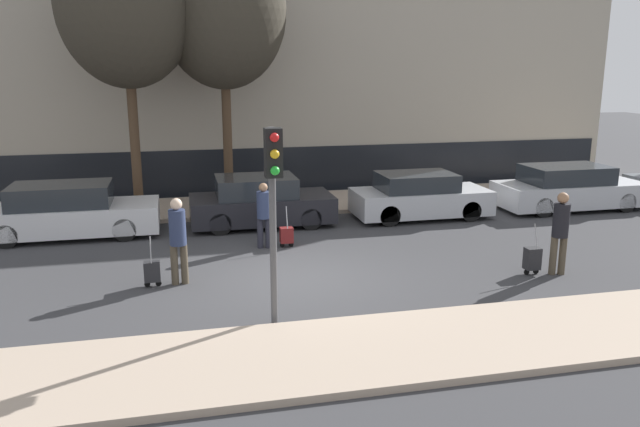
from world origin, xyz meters
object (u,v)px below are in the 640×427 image
object	(u,v)px
trolley_right	(532,259)
bare_tree_near_crossing	(223,11)
pedestrian_left	(178,236)
pedestrian_right	(560,228)
parked_car_2	(420,197)
parked_car_1	(260,202)
traffic_light	(273,187)
pedestrian_center	(264,212)
trolley_center	(287,235)
trolley_left	(152,272)
parked_car_3	(569,189)
parked_car_0	(68,212)
bare_tree_down_street	(125,4)

from	to	relation	value
trolley_right	bare_tree_near_crossing	size ratio (longest dim) A/B	0.14
pedestrian_left	pedestrian_right	bearing A→B (deg)	-12.88
parked_car_2	bare_tree_near_crossing	distance (m)	7.94
parked_car_1	traffic_light	size ratio (longest dim) A/B	1.16
pedestrian_center	pedestrian_right	xyz separation A→B (m)	(5.88, -3.43, 0.11)
pedestrian_center	trolley_center	distance (m)	0.82
trolley_center	parked_car_2	bearing A→B (deg)	26.22
pedestrian_left	traffic_light	distance (m)	3.35
trolley_center	bare_tree_near_crossing	size ratio (longest dim) A/B	0.13
trolley_right	traffic_light	size ratio (longest dim) A/B	0.33
parked_car_2	pedestrian_center	bearing A→B (deg)	-157.07
trolley_left	traffic_light	bearing A→B (deg)	-50.04
parked_car_3	traffic_light	bearing A→B (deg)	-146.43
parked_car_2	traffic_light	bearing A→B (deg)	-128.21
parked_car_0	traffic_light	world-z (taller)	traffic_light
parked_car_2	trolley_center	size ratio (longest dim) A/B	3.82
pedestrian_left	trolley_right	size ratio (longest dim) A/B	1.60
parked_car_2	trolley_left	size ratio (longest dim) A/B	3.72
bare_tree_near_crossing	bare_tree_down_street	xyz separation A→B (m)	(-2.72, -0.49, 0.10)
parked_car_2	trolley_center	world-z (taller)	parked_car_2
parked_car_2	pedestrian_right	world-z (taller)	pedestrian_right
traffic_light	trolley_left	bearing A→B (deg)	129.96
parked_car_2	parked_car_3	bearing A→B (deg)	0.31
parked_car_1	pedestrian_left	bearing A→B (deg)	-117.11
parked_car_0	parked_car_1	xyz separation A→B (m)	(5.08, 0.05, -0.01)
parked_car_3	traffic_light	xyz separation A→B (m)	(-10.39, -6.90, 1.81)
traffic_light	bare_tree_near_crossing	bearing A→B (deg)	89.76
pedestrian_left	parked_car_0	bearing A→B (deg)	118.13
trolley_left	pedestrian_center	world-z (taller)	pedestrian_center
trolley_left	traffic_light	xyz separation A→B (m)	(2.13, -2.54, 2.14)
parked_car_3	pedestrian_left	world-z (taller)	pedestrian_left
trolley_right	parked_car_2	bearing A→B (deg)	94.51
bare_tree_down_street	pedestrian_center	bearing A→B (deg)	-51.98
pedestrian_right	trolley_right	distance (m)	0.87
trolley_center	bare_tree_down_street	xyz separation A→B (m)	(-3.71, 4.12, 5.74)
pedestrian_right	parked_car_0	bearing A→B (deg)	163.97
parked_car_0	bare_tree_near_crossing	distance (m)	7.27
trolley_left	trolley_right	size ratio (longest dim) A/B	0.94
pedestrian_left	pedestrian_center	size ratio (longest dim) A/B	1.11
parked_car_0	parked_car_2	size ratio (longest dim) A/B	1.14
pedestrian_right	bare_tree_down_street	world-z (taller)	bare_tree_down_street
pedestrian_left	pedestrian_right	size ratio (longest dim) A/B	1.00
pedestrian_center	parked_car_0	bearing A→B (deg)	-17.00
parked_car_1	pedestrian_right	bearing A→B (deg)	-45.19
trolley_left	pedestrian_right	xyz separation A→B (m)	(8.50, -1.18, 0.71)
trolley_center	bare_tree_near_crossing	distance (m)	7.35
trolley_right	traffic_light	distance (m)	6.37
trolley_left	bare_tree_down_street	bearing A→B (deg)	94.95
pedestrian_center	pedestrian_right	world-z (taller)	pedestrian_right
bare_tree_near_crossing	pedestrian_center	bearing A→B (deg)	-84.33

